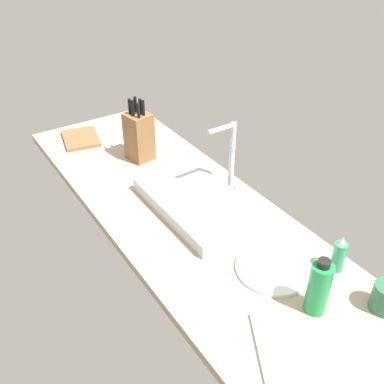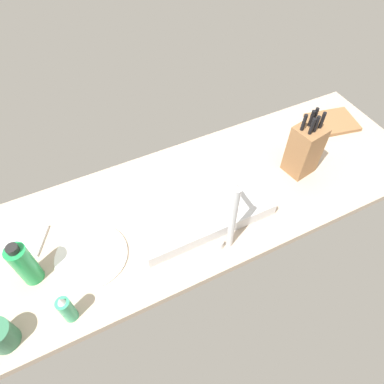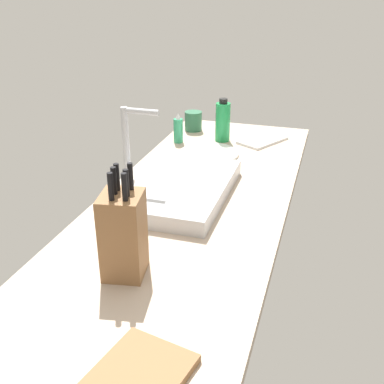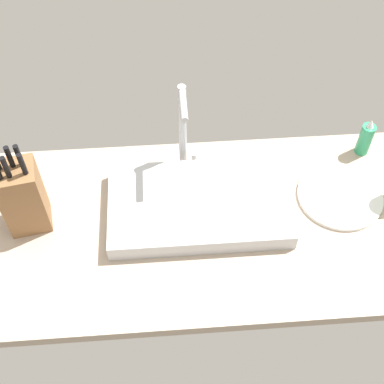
{
  "view_description": "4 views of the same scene",
  "coord_description": "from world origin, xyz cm",
  "views": [
    {
      "loc": [
        125.0,
        -76.85,
        110.42
      ],
      "look_at": [
        0.6,
        4.82,
        8.93
      ],
      "focal_mm": 41.21,
      "sensor_mm": 36.0,
      "label": 1
    },
    {
      "loc": [
        42.32,
        76.03,
        114.86
      ],
      "look_at": [
        5.4,
        0.79,
        10.48
      ],
      "focal_mm": 32.22,
      "sensor_mm": 36.0,
      "label": 2
    },
    {
      "loc": [
        -139.58,
        -43.16,
        76.68
      ],
      "look_at": [
        -2.84,
        -1.29,
        9.44
      ],
      "focal_mm": 44.12,
      "sensor_mm": 36.0,
      "label": 3
    },
    {
      "loc": [
        -3.82,
        -87.17,
        130.42
      ],
      "look_at": [
        3.0,
        4.72,
        12.63
      ],
      "focal_mm": 48.85,
      "sensor_mm": 36.0,
      "label": 4
    }
  ],
  "objects": [
    {
      "name": "faucet",
      "position": [
        1.74,
        22.7,
        21.91
      ],
      "size": [
        5.5,
        13.61,
        31.9
      ],
      "color": "#B7BABF",
      "rests_on": "countertop_slab"
    },
    {
      "name": "dinner_plate",
      "position": [
        48.55,
        6.57,
        4.1
      ],
      "size": [
        25.88,
        25.88,
        1.2
      ],
      "primitive_type": "cylinder",
      "color": "white",
      "rests_on": "countertop_slab"
    },
    {
      "name": "water_bottle",
      "position": [
        68.49,
        5.49,
        12.87
      ],
      "size": [
        6.87,
        6.87,
        20.22
      ],
      "color": "#1E8E47",
      "rests_on": "countertop_slab"
    },
    {
      "name": "soap_bottle",
      "position": [
        60.19,
        24.73,
        9.62
      ],
      "size": [
        4.39,
        4.39,
        14.06
      ],
      "color": "#2D9966",
      "rests_on": "countertop_slab"
    },
    {
      "name": "knife_block",
      "position": [
        -44.37,
        4.49,
        15.45
      ],
      "size": [
        12.99,
        12.25,
        30.14
      ],
      "rotation": [
        0.0,
        0.0,
        0.17
      ],
      "color": "brown",
      "rests_on": "countertop_slab"
    },
    {
      "name": "cutting_board",
      "position": [
        -78.15,
        -12.76,
        4.4
      ],
      "size": [
        25.51,
        21.51,
        1.8
      ],
      "primitive_type": "cube",
      "rotation": [
        0.0,
        0.0,
        -0.21
      ],
      "color": "brown",
      "rests_on": "countertop_slab"
    },
    {
      "name": "sink_basin",
      "position": [
        4.94,
        4.56,
        6.29
      ],
      "size": [
        52.95,
        30.96,
        5.58
      ],
      "primitive_type": "cube",
      "color": "#B7BABF",
      "rests_on": "countertop_slab"
    },
    {
      "name": "dish_towel",
      "position": [
        72.95,
        -12.96,
        4.1
      ],
      "size": [
        26.52,
        22.67,
        1.2
      ],
      "primitive_type": "cube",
      "rotation": [
        0.0,
        0.0,
        -0.51
      ],
      "color": "white",
      "rests_on": "countertop_slab"
    },
    {
      "name": "countertop_slab",
      "position": [
        0.0,
        0.0,
        1.75
      ],
      "size": [
        196.21,
        65.18,
        3.5
      ],
      "primitive_type": "cube",
      "color": "tan",
      "rests_on": "ground"
    }
  ]
}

